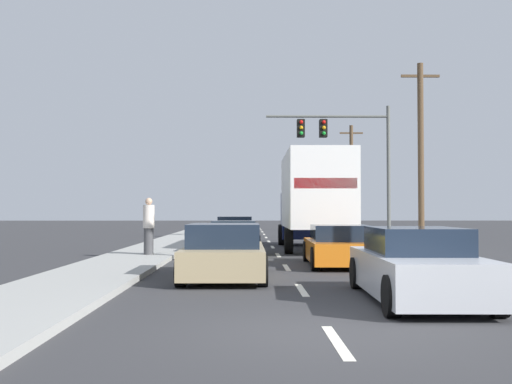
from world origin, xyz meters
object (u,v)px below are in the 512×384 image
(car_tan, at_px, (224,253))
(traffic_signal_mast, at_px, (339,141))
(pedestrian_near_corner, at_px, (149,226))
(car_white, at_px, (235,232))
(car_silver, at_px, (416,267))
(car_orange, at_px, (340,247))
(utility_pole_mid, at_px, (421,151))
(car_yellow, at_px, (235,239))
(box_truck, at_px, (314,196))
(utility_pole_far, at_px, (351,177))

(car_tan, distance_m, traffic_signal_mast, 20.13)
(pedestrian_near_corner, bearing_deg, car_white, 73.32)
(car_silver, bearing_deg, car_white, 100.80)
(car_orange, height_order, utility_pole_mid, utility_pole_mid)
(car_yellow, xyz_separation_m, car_orange, (3.15, -4.65, -0.02))
(car_tan, bearing_deg, car_orange, 46.00)
(box_truck, relative_size, utility_pole_far, 1.11)
(car_white, bearing_deg, car_silver, -79.20)
(car_silver, relative_size, pedestrian_near_corner, 2.45)
(utility_pole_mid, relative_size, utility_pole_far, 1.03)
(car_tan, distance_m, car_orange, 4.64)
(pedestrian_near_corner, bearing_deg, car_silver, -57.46)
(traffic_signal_mast, height_order, utility_pole_mid, utility_pole_mid)
(traffic_signal_mast, xyz_separation_m, utility_pole_far, (3.11, 14.82, -1.10))
(traffic_signal_mast, bearing_deg, car_white, -146.71)
(car_yellow, height_order, traffic_signal_mast, traffic_signal_mast)
(car_tan, bearing_deg, traffic_signal_mast, 73.75)
(car_silver, bearing_deg, car_tan, 133.43)
(box_truck, distance_m, car_orange, 7.55)
(traffic_signal_mast, relative_size, pedestrian_near_corner, 3.85)
(car_tan, relative_size, car_orange, 1.07)
(car_white, height_order, traffic_signal_mast, traffic_signal_mast)
(utility_pole_far, bearing_deg, car_tan, -104.32)
(car_orange, bearing_deg, car_silver, -87.42)
(box_truck, distance_m, traffic_signal_mast, 8.96)
(pedestrian_near_corner, bearing_deg, traffic_signal_mast, 56.94)
(car_yellow, xyz_separation_m, pedestrian_near_corner, (-2.83, -1.85, 0.53))
(car_orange, xyz_separation_m, utility_pole_far, (5.35, 30.26, 3.71))
(car_tan, distance_m, box_truck, 11.30)
(car_orange, height_order, utility_pole_far, utility_pole_far)
(utility_pole_mid, bearing_deg, car_tan, -121.27)
(utility_pole_far, bearing_deg, pedestrian_near_corner, -112.43)
(box_truck, height_order, traffic_signal_mast, traffic_signal_mast)
(box_truck, xyz_separation_m, car_silver, (0.31, -14.45, -1.59))
(car_white, height_order, car_tan, car_white)
(traffic_signal_mast, bearing_deg, car_orange, -98.28)
(car_yellow, distance_m, car_tan, 7.99)
(car_yellow, relative_size, utility_pole_far, 0.53)
(car_orange, height_order, car_silver, car_silver)
(traffic_signal_mast, height_order, utility_pole_far, utility_pole_far)
(pedestrian_near_corner, bearing_deg, car_tan, -65.79)
(car_silver, height_order, utility_pole_far, utility_pole_far)
(car_white, relative_size, car_orange, 1.08)
(utility_pole_mid, bearing_deg, car_orange, -116.42)
(car_yellow, height_order, pedestrian_near_corner, pedestrian_near_corner)
(traffic_signal_mast, distance_m, utility_pole_mid, 5.65)
(car_yellow, bearing_deg, car_white, 91.04)
(car_white, height_order, car_silver, car_white)
(utility_pole_far, bearing_deg, box_truck, -103.13)
(car_tan, bearing_deg, box_truck, 73.18)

